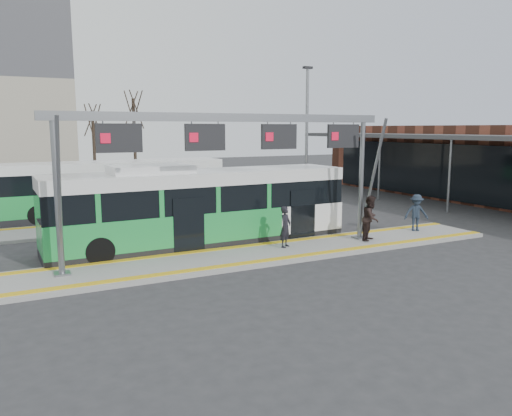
# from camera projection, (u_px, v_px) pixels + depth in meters

# --- Properties ---
(ground) EXTENTS (120.00, 120.00, 0.00)m
(ground) POSITION_uv_depth(u_px,v_px,m) (247.00, 258.00, 18.75)
(ground) COLOR #2D2D30
(ground) RESTS_ON ground
(platform_main) EXTENTS (22.00, 3.00, 0.15)m
(platform_main) POSITION_uv_depth(u_px,v_px,m) (247.00, 256.00, 18.74)
(platform_main) COLOR gray
(platform_main) RESTS_ON ground
(platform_second) EXTENTS (20.00, 3.00, 0.15)m
(platform_second) POSITION_uv_depth(u_px,v_px,m) (100.00, 228.00, 24.01)
(platform_second) COLOR gray
(platform_second) RESTS_ON ground
(tactile_main) EXTENTS (22.00, 2.65, 0.02)m
(tactile_main) POSITION_uv_depth(u_px,v_px,m) (247.00, 254.00, 18.73)
(tactile_main) COLOR gold
(tactile_main) RESTS_ON platform_main
(tactile_second) EXTENTS (20.00, 0.35, 0.02)m
(tactile_second) POSITION_uv_depth(u_px,v_px,m) (96.00, 222.00, 25.01)
(tactile_second) COLOR gold
(tactile_second) RESTS_ON platform_second
(gantry) EXTENTS (13.00, 1.68, 5.20)m
(gantry) POSITION_uv_depth(u_px,v_px,m) (235.00, 143.00, 18.14)
(gantry) COLOR slate
(gantry) RESTS_ON platform_main
(hero_bus) EXTENTS (12.47, 2.92, 3.41)m
(hero_bus) POSITION_uv_depth(u_px,v_px,m) (200.00, 208.00, 20.50)
(hero_bus) COLOR black
(hero_bus) RESTS_ON ground
(bg_bus_green) EXTENTS (12.09, 2.97, 3.00)m
(bg_bus_green) POSITION_uv_depth(u_px,v_px,m) (116.00, 188.00, 27.91)
(bg_bus_green) COLOR black
(bg_bus_green) RESTS_ON ground
(passenger_a) EXTENTS (0.71, 0.66, 1.63)m
(passenger_a) POSITION_uv_depth(u_px,v_px,m) (285.00, 227.00, 19.69)
(passenger_a) COLOR black
(passenger_a) RESTS_ON platform_main
(passenger_b) EXTENTS (1.17, 1.11, 1.90)m
(passenger_b) POSITION_uv_depth(u_px,v_px,m) (371.00, 218.00, 20.87)
(passenger_b) COLOR black
(passenger_b) RESTS_ON platform_main
(passenger_c) EXTENTS (1.25, 1.04, 1.68)m
(passenger_c) POSITION_uv_depth(u_px,v_px,m) (416.00, 213.00, 22.81)
(passenger_c) COLOR #1F2A39
(passenger_c) RESTS_ON platform_main
(tree_left) EXTENTS (1.40, 1.40, 7.25)m
(tree_left) POSITION_uv_depth(u_px,v_px,m) (93.00, 121.00, 45.71)
(tree_left) COLOR #382B21
(tree_left) RESTS_ON ground
(tree_mid) EXTENTS (1.40, 1.40, 8.46)m
(tree_mid) POSITION_uv_depth(u_px,v_px,m) (134.00, 110.00, 45.15)
(tree_mid) COLOR #382B21
(tree_mid) RESTS_ON ground
(lamp_east) EXTENTS (0.50, 0.25, 8.04)m
(lamp_east) POSITION_uv_depth(u_px,v_px,m) (307.00, 139.00, 26.91)
(lamp_east) COLOR slate
(lamp_east) RESTS_ON ground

